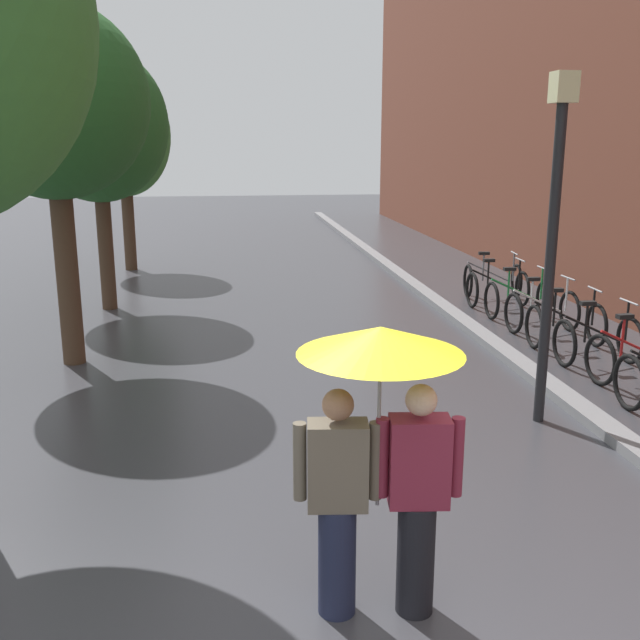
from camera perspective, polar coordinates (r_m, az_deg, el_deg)
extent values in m
cube|color=slate|center=(14.86, 8.91, 1.65)|extent=(0.30, 36.00, 0.12)
cylinder|color=#473323|center=(10.98, -19.33, 3.60)|extent=(0.32, 0.32, 2.72)
ellipsoid|color=#235623|center=(10.84, -20.36, 15.94)|extent=(2.61, 2.61, 2.66)
cylinder|color=#473323|center=(14.48, -16.55, 5.53)|extent=(0.28, 0.28, 2.41)
ellipsoid|color=#235623|center=(14.35, -17.20, 14.53)|extent=(2.60, 2.60, 2.84)
cylinder|color=#473323|center=(18.88, -14.85, 7.19)|extent=(0.30, 0.30, 2.22)
ellipsoid|color=#387533|center=(18.77, -15.28, 13.93)|extent=(2.29, 2.29, 2.97)
torus|color=black|center=(9.51, 23.23, -4.55)|extent=(0.06, 0.70, 0.70)
torus|color=black|center=(10.32, 21.25, -2.95)|extent=(0.12, 0.70, 0.70)
cylinder|color=red|center=(10.50, 23.19, -1.72)|extent=(0.88, 0.12, 0.43)
cylinder|color=red|center=(10.43, 22.77, -1.36)|extent=(0.04, 0.04, 0.55)
cube|color=black|center=(10.35, 22.93, 0.27)|extent=(0.23, 0.12, 0.06)
torus|color=black|center=(11.49, 23.28, -1.48)|extent=(0.07, 0.70, 0.70)
torus|color=black|center=(10.99, 18.74, -1.74)|extent=(0.07, 0.70, 0.70)
cylinder|color=black|center=(11.13, 20.69, -0.64)|extent=(0.88, 0.05, 0.43)
cylinder|color=black|center=(11.07, 20.26, -0.29)|extent=(0.04, 0.04, 0.55)
cube|color=black|center=(11.00, 20.39, 1.25)|extent=(0.22, 0.10, 0.06)
cylinder|color=black|center=(11.38, 23.07, -0.10)|extent=(0.04, 0.04, 0.58)
cylinder|color=#9E9EA3|center=(11.32, 23.21, 1.33)|extent=(0.03, 0.46, 0.03)
torus|color=black|center=(12.23, 21.00, -0.38)|extent=(0.09, 0.70, 0.70)
torus|color=black|center=(11.82, 16.56, -0.50)|extent=(0.09, 0.70, 0.70)
cylinder|color=black|center=(11.93, 18.44, 0.48)|extent=(0.88, 0.07, 0.43)
cylinder|color=black|center=(11.87, 18.02, 0.82)|extent=(0.04, 0.04, 0.55)
cube|color=black|center=(11.81, 18.13, 2.26)|extent=(0.22, 0.11, 0.06)
cylinder|color=black|center=(12.13, 20.77, 0.94)|extent=(0.04, 0.04, 0.58)
cylinder|color=#9E9EA3|center=(12.08, 20.89, 2.28)|extent=(0.05, 0.46, 0.03)
torus|color=black|center=(13.09, 19.10, 0.68)|extent=(0.08, 0.70, 0.70)
torus|color=black|center=(12.64, 15.04, 0.52)|extent=(0.08, 0.70, 0.70)
cylinder|color=silver|center=(12.77, 16.76, 1.46)|extent=(0.88, 0.07, 0.43)
cylinder|color=silver|center=(12.71, 16.37, 1.77)|extent=(0.04, 0.04, 0.55)
cube|color=black|center=(12.65, 16.47, 3.12)|extent=(0.22, 0.11, 0.06)
cylinder|color=silver|center=(13.00, 18.89, 1.91)|extent=(0.04, 0.04, 0.58)
cylinder|color=#9E9EA3|center=(12.94, 18.99, 3.17)|extent=(0.04, 0.46, 0.03)
torus|color=black|center=(13.93, 17.32, 1.58)|extent=(0.06, 0.70, 0.70)
torus|color=black|center=(13.54, 13.40, 1.49)|extent=(0.06, 0.70, 0.70)
cylinder|color=#1E7A38|center=(13.65, 15.05, 2.35)|extent=(0.88, 0.04, 0.43)
cylinder|color=#1E7A38|center=(13.60, 14.67, 2.65)|extent=(0.04, 0.04, 0.55)
cube|color=black|center=(13.54, 14.75, 3.92)|extent=(0.22, 0.10, 0.06)
cylinder|color=#1E7A38|center=(13.84, 17.10, 2.75)|extent=(0.04, 0.04, 0.58)
cylinder|color=#9E9EA3|center=(13.79, 17.19, 3.93)|extent=(0.03, 0.46, 0.03)
torus|color=black|center=(14.79, 15.68, 2.39)|extent=(0.08, 0.70, 0.70)
torus|color=black|center=(14.44, 11.92, 2.34)|extent=(0.08, 0.70, 0.70)
cylinder|color=black|center=(14.53, 13.49, 3.13)|extent=(0.88, 0.06, 0.43)
cylinder|color=black|center=(14.49, 13.13, 3.42)|extent=(0.04, 0.04, 0.55)
cube|color=black|center=(14.44, 13.19, 4.61)|extent=(0.22, 0.10, 0.06)
cylinder|color=black|center=(14.71, 15.46, 3.49)|extent=(0.04, 0.04, 0.58)
cylinder|color=#9E9EA3|center=(14.66, 15.53, 4.60)|extent=(0.04, 0.46, 0.03)
torus|color=black|center=(15.62, 15.26, 3.01)|extent=(0.14, 0.70, 0.70)
torus|color=black|center=(15.36, 11.60, 3.04)|extent=(0.14, 0.70, 0.70)
cylinder|color=slate|center=(15.42, 13.12, 3.76)|extent=(0.88, 0.13, 0.43)
cylinder|color=slate|center=(15.38, 12.77, 4.04)|extent=(0.04, 0.04, 0.55)
cube|color=black|center=(15.34, 12.83, 5.16)|extent=(0.23, 0.12, 0.06)
cylinder|color=slate|center=(15.55, 15.04, 4.06)|extent=(0.04, 0.04, 0.58)
cylinder|color=#9E9EA3|center=(15.50, 15.10, 5.12)|extent=(0.08, 0.46, 0.03)
cylinder|color=#1E233D|center=(5.20, 1.35, -18.38)|extent=(0.26, 0.26, 0.80)
cube|color=#665B4C|center=(4.87, 1.40, -11.40)|extent=(0.42, 0.26, 0.60)
sphere|color=#9E7051|center=(4.70, 1.43, -6.71)|extent=(0.21, 0.21, 0.21)
cylinder|color=#665B4C|center=(4.85, -1.61, -11.10)|extent=(0.09, 0.09, 0.54)
cylinder|color=#665B4C|center=(4.87, 4.40, -11.02)|extent=(0.09, 0.09, 0.54)
cylinder|color=black|center=(5.25, 7.56, -18.09)|extent=(0.26, 0.26, 0.82)
cube|color=maroon|center=(4.91, 7.83, -11.00)|extent=(0.42, 0.26, 0.61)
sphere|color=beige|center=(4.74, 8.00, -6.27)|extent=(0.21, 0.21, 0.21)
cylinder|color=maroon|center=(4.86, 4.88, -10.76)|extent=(0.09, 0.09, 0.55)
cylinder|color=maroon|center=(4.94, 10.75, -10.56)|extent=(0.09, 0.09, 0.55)
cylinder|color=#9E9EA3|center=(4.81, 4.66, -8.64)|extent=(0.02, 0.02, 1.08)
cone|color=yellow|center=(4.61, 4.81, -1.61)|extent=(1.08, 1.08, 0.18)
cylinder|color=black|center=(8.45, 17.68, 3.77)|extent=(0.12, 0.12, 3.57)
cube|color=beige|center=(8.35, 18.70, 17.02)|extent=(0.24, 0.24, 0.32)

